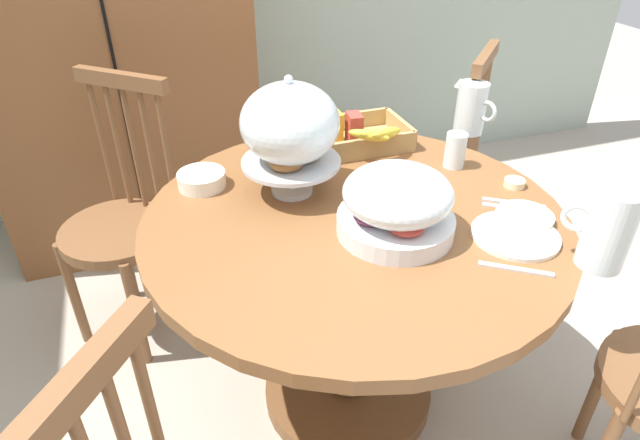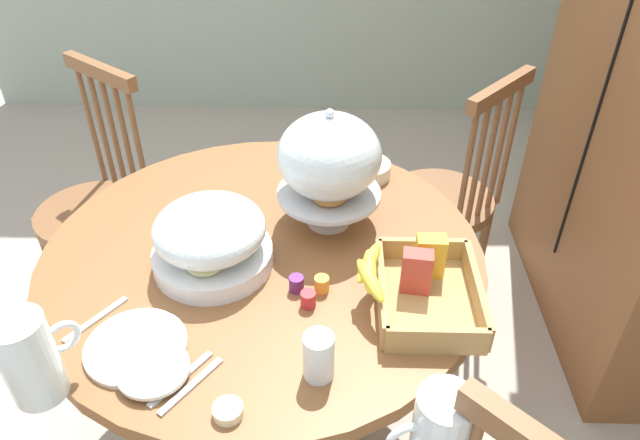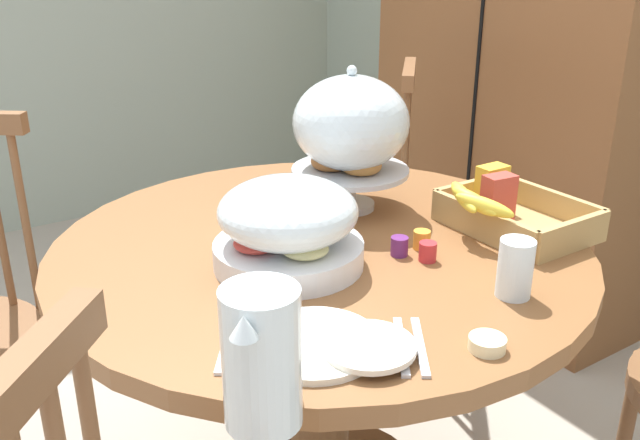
{
  "view_description": "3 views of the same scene",
  "coord_description": "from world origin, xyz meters",
  "views": [
    {
      "loc": [
        -0.55,
        -0.95,
        1.52
      ],
      "look_at": [
        -0.16,
        0.19,
        0.74
      ],
      "focal_mm": 30.33,
      "sensor_mm": 36.0,
      "label": 1
    },
    {
      "loc": [
        1.14,
        0.37,
        1.73
      ],
      "look_at": [
        -0.06,
        0.34,
        0.84
      ],
      "focal_mm": 33.32,
      "sensor_mm": 36.0,
      "label": 2
    },
    {
      "loc": [
        1.08,
        -0.57,
        1.34
      ],
      "look_at": [
        -0.06,
        0.19,
        0.79
      ],
      "focal_mm": 38.87,
      "sensor_mm": 36.0,
      "label": 3
    }
  ],
  "objects": [
    {
      "name": "jam_jar_apricot",
      "position": [
        0.09,
        0.35,
        0.76
      ],
      "size": [
        0.04,
        0.04,
        0.04
      ],
      "primitive_type": "cylinder",
      "color": "orange",
      "rests_on": "dining_table"
    },
    {
      "name": "fruit_platter_covered",
      "position": [
        0.01,
        0.07,
        0.83
      ],
      "size": [
        0.3,
        0.3,
        0.18
      ],
      "color": "silver",
      "rests_on": "dining_table"
    },
    {
      "name": "dining_table",
      "position": [
        -0.06,
        0.19,
        0.52
      ],
      "size": [
        1.15,
        1.15,
        0.74
      ],
      "color": "brown",
      "rests_on": "ground_plane"
    },
    {
      "name": "orange_juice_pitcher",
      "position": [
        0.4,
        -0.2,
        0.83
      ],
      "size": [
        0.15,
        0.15,
        0.2
      ],
      "color": "silver",
      "rests_on": "dining_table"
    },
    {
      "name": "china_plate_large",
      "position": [
        0.29,
        -0.05,
        0.75
      ],
      "size": [
        0.22,
        0.22,
        0.01
      ],
      "primitive_type": "cylinder",
      "color": "white",
      "rests_on": "dining_table"
    },
    {
      "name": "dinner_fork",
      "position": [
        0.38,
        0.09,
        0.74
      ],
      "size": [
        0.15,
        0.11,
        0.01
      ],
      "primitive_type": "cube",
      "rotation": [
        0.0,
        0.0,
        5.67
      ],
      "color": "silver",
      "rests_on": "dining_table"
    },
    {
      "name": "jam_jar_grape",
      "position": [
        0.09,
        0.29,
        0.76
      ],
      "size": [
        0.04,
        0.04,
        0.04
      ],
      "primitive_type": "cylinder",
      "color": "#5B2366",
      "rests_on": "dining_table"
    },
    {
      "name": "table_knife",
      "position": [
        0.37,
        0.07,
        0.74
      ],
      "size": [
        0.15,
        0.11,
        0.01
      ],
      "primitive_type": "cube",
      "rotation": [
        0.0,
        0.0,
        5.67
      ],
      "color": "silver",
      "rests_on": "dining_table"
    },
    {
      "name": "soup_spoon",
      "position": [
        0.21,
        -0.16,
        0.74
      ],
      "size": [
        0.15,
        0.11,
        0.01
      ],
      "primitive_type": "cube",
      "rotation": [
        0.0,
        0.0,
        5.67
      ],
      "color": "silver",
      "rests_on": "dining_table"
    },
    {
      "name": "pastry_stand_with_dome",
      "position": [
        -0.18,
        0.36,
        0.94
      ],
      "size": [
        0.28,
        0.28,
        0.34
      ],
      "color": "silver",
      "rests_on": "dining_table"
    },
    {
      "name": "butter_dish",
      "position": [
        0.45,
        0.18,
        0.75
      ],
      "size": [
        0.06,
        0.06,
        0.02
      ],
      "primitive_type": "cylinder",
      "color": "beige",
      "rests_on": "dining_table"
    },
    {
      "name": "jam_jar_strawberry",
      "position": [
        0.15,
        0.32,
        0.76
      ],
      "size": [
        0.04,
        0.04,
        0.04
      ],
      "primitive_type": "cylinder",
      "color": "#B7282D",
      "rests_on": "dining_table"
    },
    {
      "name": "drinking_glass",
      "position": [
        0.34,
        0.35,
        0.8
      ],
      "size": [
        0.06,
        0.06,
        0.11
      ],
      "primitive_type": "cylinder",
      "color": "silver",
      "rests_on": "dining_table"
    },
    {
      "name": "wooden_armoire",
      "position": [
        -0.62,
        1.5,
        0.98
      ],
      "size": [
        1.18,
        0.6,
        1.96
      ],
      "color": "brown",
      "rests_on": "ground_plane"
    },
    {
      "name": "china_plate_small",
      "position": [
        0.36,
        0.01,
        0.76
      ],
      "size": [
        0.15,
        0.15,
        0.01
      ],
      "primitive_type": "cylinder",
      "color": "white",
      "rests_on": "china_plate_large"
    },
    {
      "name": "windsor_chair_near_window",
      "position": [
        -0.69,
        0.79,
        0.45
      ],
      "size": [
        0.47,
        0.47,
        0.97
      ],
      "color": "brown",
      "rests_on": "ground_plane"
    },
    {
      "name": "cereal_bowl",
      "position": [
        -0.42,
        0.48,
        0.76
      ],
      "size": [
        0.14,
        0.14,
        0.04
      ],
      "primitive_type": "cylinder",
      "color": "white",
      "rests_on": "dining_table"
    },
    {
      "name": "cereal_basket",
      "position": [
        0.11,
        0.58,
        0.78
      ],
      "size": [
        0.32,
        0.3,
        0.12
      ],
      "color": "tan",
      "rests_on": "dining_table"
    }
  ]
}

